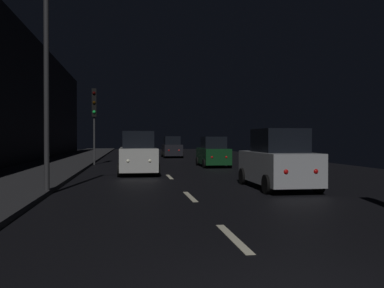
% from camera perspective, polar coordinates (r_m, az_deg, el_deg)
% --- Properties ---
extents(ground, '(25.35, 84.00, 0.02)m').
position_cam_1_polar(ground, '(28.80, -4.88, -2.80)').
color(ground, black).
extents(sidewalk_left, '(4.40, 84.00, 0.15)m').
position_cam_1_polar(sidewalk_left, '(29.11, -17.72, -2.62)').
color(sidewalk_left, '#28282B').
rests_on(sidewalk_left, ground).
extents(building_facade_left, '(0.80, 63.00, 9.31)m').
position_cam_1_polar(building_facade_left, '(26.37, -24.62, 6.96)').
color(building_facade_left, black).
rests_on(building_facade_left, ground).
extents(lane_centerline, '(0.16, 37.78, 0.01)m').
position_cam_1_polar(lane_centerline, '(24.29, -4.21, -3.41)').
color(lane_centerline, beige).
rests_on(lane_centerline, ground).
extents(traffic_light_far_left, '(0.32, 0.47, 5.13)m').
position_cam_1_polar(traffic_light_far_left, '(29.00, -13.19, 4.65)').
color(traffic_light_far_left, '#38383A').
rests_on(traffic_light_far_left, ground).
extents(streetlamp_overhead, '(1.70, 0.44, 7.44)m').
position_cam_1_polar(streetlamp_overhead, '(14.11, -17.40, 13.58)').
color(streetlamp_overhead, '#2D2D30').
rests_on(streetlamp_overhead, ground).
extents(car_approaching_headlights, '(1.95, 4.22, 2.13)m').
position_cam_1_polar(car_approaching_headlights, '(20.96, -7.36, -1.43)').
color(car_approaching_headlights, silver).
rests_on(car_approaching_headlights, ground).
extents(car_parked_right_far, '(1.73, 3.74, 1.88)m').
position_cam_1_polar(car_parked_right_far, '(26.26, 2.90, -1.23)').
color(car_parked_right_far, '#0F3819').
rests_on(car_parked_right_far, ground).
extents(car_parked_right_near, '(1.93, 4.18, 2.11)m').
position_cam_1_polar(car_parked_right_near, '(15.07, 11.64, -2.32)').
color(car_parked_right_near, '#A5A8AD').
rests_on(car_parked_right_near, ground).
extents(car_distant_taillights, '(1.82, 3.93, 1.98)m').
position_cam_1_polar(car_distant_taillights, '(39.17, -2.77, -0.52)').
color(car_distant_taillights, black).
rests_on(car_distant_taillights, ground).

